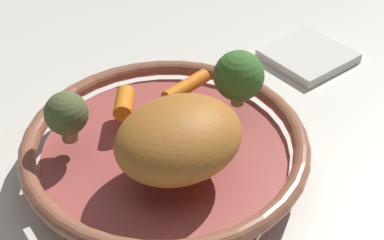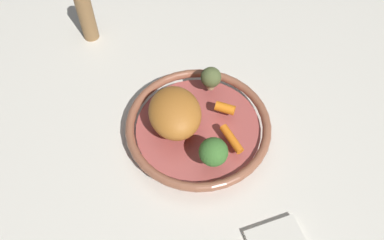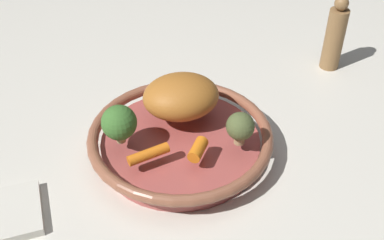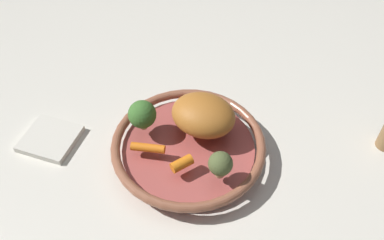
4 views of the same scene
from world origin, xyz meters
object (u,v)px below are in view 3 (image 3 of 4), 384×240
(baby_carrot_near_rim, at_px, (198,149))
(broccoli_floret_edge, at_px, (119,123))
(baby_carrot_center, at_px, (148,154))
(roast_chicken_piece, at_px, (181,96))
(pepper_mill, at_px, (335,36))
(broccoli_floret_mid, at_px, (240,127))
(dish_towel, at_px, (4,215))
(serving_bowl, at_px, (181,141))

(baby_carrot_near_rim, xyz_separation_m, broccoli_floret_edge, (0.00, 0.13, 0.03))
(baby_carrot_near_rim, bearing_deg, baby_carrot_center, 110.75)
(roast_chicken_piece, height_order, pepper_mill, pepper_mill)
(broccoli_floret_edge, height_order, broccoli_floret_mid, broccoli_floret_edge)
(broccoli_floret_mid, height_order, dish_towel, broccoli_floret_mid)
(roast_chicken_piece, relative_size, broccoli_floret_edge, 1.95)
(roast_chicken_piece, xyz_separation_m, broccoli_floret_edge, (-0.10, 0.08, 0.00))
(serving_bowl, bearing_deg, baby_carrot_center, 158.54)
(baby_carrot_center, distance_m, broccoli_floret_edge, 0.07)
(baby_carrot_near_rim, distance_m, broccoli_floret_edge, 0.13)
(roast_chicken_piece, distance_m, broccoli_floret_edge, 0.12)
(broccoli_floret_mid, bearing_deg, dish_towel, 122.25)
(baby_carrot_near_rim, bearing_deg, roast_chicken_piece, 29.10)
(pepper_mill, height_order, dish_towel, pepper_mill)
(roast_chicken_piece, height_order, broccoli_floret_mid, roast_chicken_piece)
(baby_carrot_center, relative_size, broccoli_floret_mid, 1.17)
(roast_chicken_piece, xyz_separation_m, baby_carrot_center, (-0.12, 0.02, -0.03))
(baby_carrot_near_rim, relative_size, broccoli_floret_edge, 0.63)
(serving_bowl, height_order, dish_towel, serving_bowl)
(baby_carrot_center, height_order, broccoli_floret_edge, broccoli_floret_edge)
(broccoli_floret_mid, bearing_deg, broccoli_floret_edge, 103.18)
(baby_carrot_near_rim, bearing_deg, broccoli_floret_mid, -52.79)
(roast_chicken_piece, bearing_deg, dish_towel, 140.82)
(dish_towel, bearing_deg, serving_bowl, -46.61)
(serving_bowl, relative_size, broccoli_floret_mid, 5.47)
(baby_carrot_near_rim, xyz_separation_m, pepper_mill, (0.40, -0.20, 0.02))
(broccoli_floret_mid, relative_size, dish_towel, 0.52)
(broccoli_floret_edge, bearing_deg, broccoli_floret_mid, -76.82)
(baby_carrot_near_rim, relative_size, dish_towel, 0.38)
(broccoli_floret_edge, distance_m, pepper_mill, 0.51)
(baby_carrot_near_rim, height_order, broccoli_floret_mid, broccoli_floret_mid)
(baby_carrot_center, bearing_deg, pepper_mill, -32.59)
(broccoli_floret_mid, xyz_separation_m, dish_towel, (-0.20, 0.32, -0.08))
(roast_chicken_piece, xyz_separation_m, broccoli_floret_mid, (-0.05, -0.11, -0.00))
(broccoli_floret_mid, distance_m, pepper_mill, 0.38)
(pepper_mill, bearing_deg, dish_towel, 140.30)
(broccoli_floret_edge, bearing_deg, roast_chicken_piece, -37.95)
(serving_bowl, height_order, roast_chicken_piece, roast_chicken_piece)
(broccoli_floret_mid, bearing_deg, baby_carrot_center, 118.72)
(broccoli_floret_edge, bearing_deg, pepper_mill, -39.61)
(baby_carrot_center, bearing_deg, broccoli_floret_edge, 63.71)
(serving_bowl, bearing_deg, broccoli_floret_mid, -92.93)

